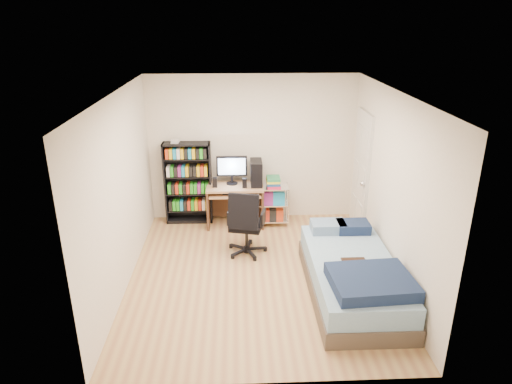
{
  "coord_description": "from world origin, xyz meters",
  "views": [
    {
      "loc": [
        -0.26,
        -5.48,
        3.37
      ],
      "look_at": [
        -0.01,
        0.4,
        1.08
      ],
      "focal_mm": 32.0,
      "sensor_mm": 36.0,
      "label": 1
    }
  ],
  "objects_px": {
    "office_chair": "(246,234)",
    "media_shelf": "(188,182)",
    "computer_desk": "(241,188)",
    "bed": "(353,276)"
  },
  "relations": [
    {
      "from": "media_shelf",
      "to": "computer_desk",
      "type": "xyz_separation_m",
      "value": [
        0.89,
        -0.13,
        -0.08
      ]
    },
    {
      "from": "media_shelf",
      "to": "office_chair",
      "type": "height_order",
      "value": "media_shelf"
    },
    {
      "from": "media_shelf",
      "to": "office_chair",
      "type": "distance_m",
      "value": 1.6
    },
    {
      "from": "office_chair",
      "to": "media_shelf",
      "type": "bearing_deg",
      "value": 141.24
    },
    {
      "from": "computer_desk",
      "to": "bed",
      "type": "height_order",
      "value": "computer_desk"
    },
    {
      "from": "media_shelf",
      "to": "office_chair",
      "type": "xyz_separation_m",
      "value": [
        0.95,
        -1.22,
        -0.4
      ]
    },
    {
      "from": "office_chair",
      "to": "bed",
      "type": "xyz_separation_m",
      "value": [
        1.34,
        -1.13,
        -0.06
      ]
    },
    {
      "from": "media_shelf",
      "to": "computer_desk",
      "type": "height_order",
      "value": "media_shelf"
    },
    {
      "from": "media_shelf",
      "to": "bed",
      "type": "distance_m",
      "value": 3.32
    },
    {
      "from": "computer_desk",
      "to": "office_chair",
      "type": "bearing_deg",
      "value": -86.59
    }
  ]
}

